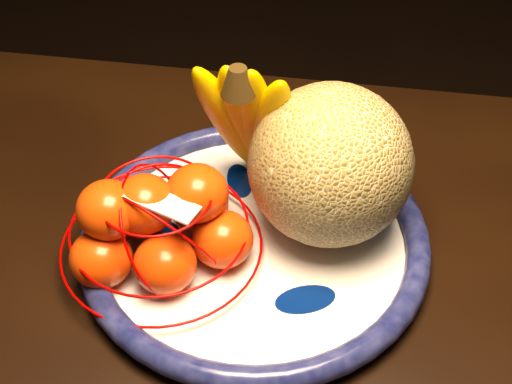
# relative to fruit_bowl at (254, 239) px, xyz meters

# --- Properties ---
(fruit_bowl) EXTENTS (0.35, 0.35, 0.03)m
(fruit_bowl) POSITION_rel_fruit_bowl_xyz_m (0.00, 0.00, 0.00)
(fruit_bowl) COLOR white
(fruit_bowl) RESTS_ON dining_table
(cantaloupe) EXTENTS (0.16, 0.16, 0.16)m
(cantaloupe) POSITION_rel_fruit_bowl_xyz_m (0.07, 0.03, 0.08)
(cantaloupe) COLOR olive
(cantaloupe) RESTS_ON fruit_bowl
(banana_bunch) EXTENTS (0.13, 0.12, 0.19)m
(banana_bunch) POSITION_rel_fruit_bowl_xyz_m (-0.02, 0.08, 0.10)
(banana_bunch) COLOR #E4AB00
(banana_bunch) RESTS_ON fruit_bowl
(mandarin_bag) EXTENTS (0.23, 0.23, 0.12)m
(mandarin_bag) POSITION_rel_fruit_bowl_xyz_m (-0.09, -0.03, 0.04)
(mandarin_bag) COLOR #ED470E
(mandarin_bag) RESTS_ON fruit_bowl
(price_tag) EXTENTS (0.08, 0.05, 0.01)m
(price_tag) POSITION_rel_fruit_bowl_xyz_m (-0.08, -0.04, 0.08)
(price_tag) COLOR white
(price_tag) RESTS_ON mandarin_bag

